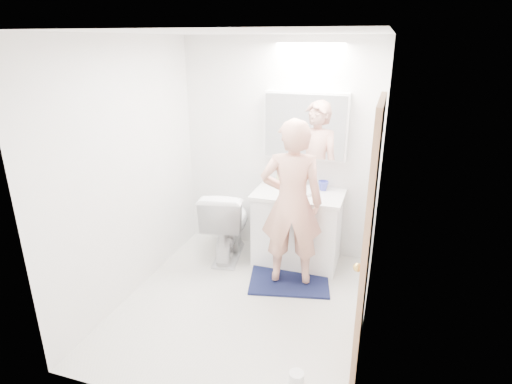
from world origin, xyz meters
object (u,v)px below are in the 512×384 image
at_px(toilet, 227,223).
at_px(toothbrush_cup, 323,186).
at_px(toilet_paper_roll, 297,378).
at_px(soap_bottle_a, 280,175).
at_px(soap_bottle_b, 292,179).
at_px(medicine_cabinet, 306,126).
at_px(vanity_cabinet, 297,230).
at_px(person, 292,204).

xyz_separation_m(toilet, toothbrush_cup, (1.01, 0.28, 0.46)).
bearing_deg(toilet_paper_roll, soap_bottle_a, 108.70).
bearing_deg(toothbrush_cup, soap_bottle_b, 176.75).
bearing_deg(toilet_paper_roll, soap_bottle_b, 105.09).
xyz_separation_m(medicine_cabinet, soap_bottle_b, (-0.13, -0.03, -0.60)).
height_order(vanity_cabinet, soap_bottle_b, soap_bottle_b).
bearing_deg(soap_bottle_b, soap_bottle_a, -166.30).
relative_size(medicine_cabinet, toilet_paper_roll, 8.00).
distance_m(medicine_cabinet, toothbrush_cup, 0.67).
xyz_separation_m(soap_bottle_b, toilet_paper_roll, (0.52, -1.93, -0.85)).
height_order(soap_bottle_b, toilet_paper_roll, soap_bottle_b).
bearing_deg(toilet, soap_bottle_a, -163.37).
relative_size(vanity_cabinet, soap_bottle_a, 3.61).
bearing_deg(soap_bottle_b, medicine_cabinet, 13.40).
height_order(toilet, toothbrush_cup, toothbrush_cup).
xyz_separation_m(vanity_cabinet, toothbrush_cup, (0.23, 0.16, 0.48)).
distance_m(toilet, soap_bottle_b, 0.88).
bearing_deg(soap_bottle_a, toothbrush_cup, 1.21).
height_order(toilet, toilet_paper_roll, toilet).
relative_size(soap_bottle_b, toothbrush_cup, 1.50).
bearing_deg(vanity_cabinet, toilet, -171.63).
distance_m(toilet, toothbrush_cup, 1.15).
relative_size(soap_bottle_a, toilet_paper_roll, 2.27).
xyz_separation_m(vanity_cabinet, soap_bottle_b, (-0.12, 0.18, 0.51)).
relative_size(person, soap_bottle_b, 9.84).
bearing_deg(person, soap_bottle_a, -77.83).
bearing_deg(vanity_cabinet, person, -86.19).
bearing_deg(toilet, person, 147.82).
bearing_deg(person, toilet_paper_roll, 93.75).
bearing_deg(soap_bottle_a, medicine_cabinet, 13.55).
height_order(soap_bottle_a, soap_bottle_b, soap_bottle_a).
bearing_deg(toothbrush_cup, soap_bottle_a, -178.79).
xyz_separation_m(vanity_cabinet, soap_bottle_a, (-0.24, 0.15, 0.55)).
height_order(person, toilet_paper_roll, person).
bearing_deg(person, toothbrush_cup, -120.37).
bearing_deg(soap_bottle_b, person, -76.66).
height_order(vanity_cabinet, soap_bottle_a, soap_bottle_a).
height_order(medicine_cabinet, toothbrush_cup, medicine_cabinet).
distance_m(medicine_cabinet, person, 0.91).
xyz_separation_m(toothbrush_cup, toilet_paper_roll, (0.17, -1.91, -0.82)).
height_order(person, soap_bottle_b, person).
bearing_deg(toilet_paper_roll, person, 105.93).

